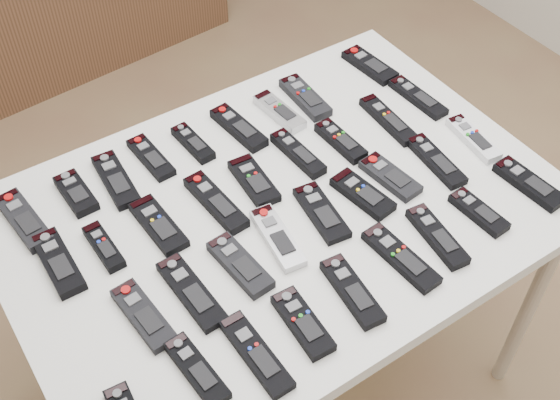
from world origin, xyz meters
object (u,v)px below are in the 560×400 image
remote_19 (191,292)px  remote_23 (363,194)px  remote_0 (24,220)px  remote_15 (341,141)px  remote_1 (76,193)px  remote_2 (116,180)px  remote_13 (254,181)px  remote_11 (159,225)px  remote_20 (240,265)px  remote_25 (436,161)px  remote_34 (479,212)px  remote_17 (418,97)px  remote_31 (352,291)px  remote_18 (144,315)px  remote_28 (197,370)px  remote_22 (322,213)px  remote_5 (239,128)px  remote_30 (303,323)px  remote_6 (279,112)px  remote_33 (437,236)px  remote_4 (193,143)px  remote_14 (298,153)px  remote_12 (216,202)px  remote_8 (370,65)px  remote_21 (277,238)px  remote_24 (390,177)px  remote_7 (305,97)px  remote_35 (529,184)px  table (280,222)px  remote_29 (256,354)px  remote_26 (473,139)px  remote_32 (401,257)px  remote_9 (58,263)px  remote_16 (388,120)px  remote_10 (104,247)px

remote_19 → remote_23: size_ratio=1.25×
remote_0 → remote_15: same height
remote_1 → remote_23: remote_1 is taller
remote_2 → remote_13: bearing=-30.6°
remote_11 → remote_20: remote_20 is taller
remote_25 → remote_34: bearing=-95.3°
remote_17 → remote_31: (-0.53, -0.40, 0.00)m
remote_18 → remote_28: bearing=-84.4°
remote_22 → remote_34: remote_34 is taller
remote_5 → remote_30: 0.60m
remote_6 → remote_33: size_ratio=0.92×
remote_4 → remote_17: bearing=-20.3°
remote_14 → remote_22: remote_14 is taller
remote_4 → remote_20: remote_20 is taller
remote_19 → remote_12: bearing=46.1°
remote_4 → remote_8: (0.57, 0.01, -0.00)m
remote_21 → remote_24: 0.33m
remote_0 → remote_7: bearing=-5.2°
remote_12 → remote_35: remote_12 is taller
remote_11 → remote_33: size_ratio=0.97×
remote_2 → remote_22: size_ratio=1.05×
remote_17 → remote_22: 0.49m
remote_4 → remote_1: bearing=176.3°
table → remote_29: size_ratio=6.39×
remote_13 → remote_30: (-0.13, -0.39, 0.00)m
remote_5 → remote_24: size_ratio=1.16×
remote_18 → remote_20: (0.23, -0.00, 0.00)m
remote_31 → remote_0: bearing=137.2°
remote_18 → remote_1: bearing=82.9°
remote_18 → remote_26: (0.92, 0.01, -0.00)m
remote_29 → remote_26: bearing=14.4°
table → remote_32: bearing=-65.2°
remote_0 → remote_25: size_ratio=1.03×
remote_22 → remote_24: (0.20, 0.00, 0.00)m
remote_13 → remote_25: size_ratio=0.87×
remote_15 → remote_24: size_ratio=1.00×
remote_31 → remote_34: (0.37, 0.01, -0.00)m
remote_12 → remote_28: size_ratio=1.20×
remote_1 → remote_15: same height
remote_0 → remote_8: 1.01m
remote_7 → remote_19: (-0.55, -0.38, -0.00)m
remote_9 → remote_32: size_ratio=0.93×
table → remote_16: size_ratio=6.38×
remote_5 → remote_7: 0.21m
remote_8 → remote_10: size_ratio=1.25×
table → remote_12: (-0.12, 0.08, 0.07)m
remote_18 → remote_33: (0.63, -0.17, 0.00)m
remote_32 → remote_15: bearing=68.8°
remote_16 → remote_32: 0.45m
remote_0 → remote_19: size_ratio=0.95×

